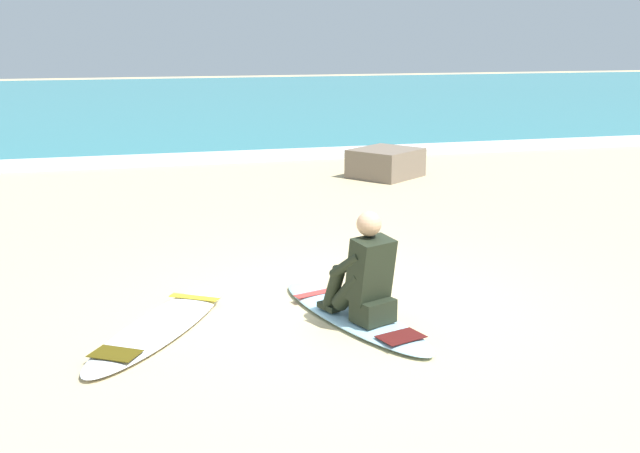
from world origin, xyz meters
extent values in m
plane|color=#CCB584|center=(0.00, 0.00, 0.00)|extent=(80.00, 80.00, 0.00)
cube|color=teal|center=(0.00, 22.41, 0.05)|extent=(80.00, 28.00, 0.10)
cube|color=white|center=(0.00, 8.71, 0.06)|extent=(80.00, 0.90, 0.11)
ellipsoid|color=#9ED1E5|center=(-0.03, -0.33, 0.04)|extent=(1.12, 2.18, 0.07)
cube|color=red|center=(-0.21, 0.24, 0.07)|extent=(0.49, 0.24, 0.01)
cube|color=#4A1311|center=(0.17, -0.98, 0.07)|extent=(0.42, 0.34, 0.01)
cube|color=black|center=(0.05, -0.61, 0.18)|extent=(0.39, 0.36, 0.20)
cylinder|color=black|center=(-0.11, -0.48, 0.33)|extent=(0.29, 0.43, 0.43)
cylinder|color=black|center=(-0.20, -0.29, 0.30)|extent=(0.21, 0.29, 0.42)
cube|color=black|center=(-0.23, -0.23, 0.10)|extent=(0.18, 0.24, 0.05)
cylinder|color=black|center=(0.08, -0.40, 0.33)|extent=(0.29, 0.43, 0.43)
cylinder|color=black|center=(0.01, -0.21, 0.30)|extent=(0.21, 0.29, 0.42)
cube|color=black|center=(-0.01, -0.14, 0.10)|extent=(0.18, 0.24, 0.05)
cube|color=black|center=(0.04, -0.57, 0.53)|extent=(0.43, 0.40, 0.57)
sphere|color=tan|center=(0.03, -0.55, 0.92)|extent=(0.21, 0.21, 0.21)
cylinder|color=black|center=(-0.15, -0.49, 0.55)|extent=(0.23, 0.40, 0.31)
cylinder|color=black|center=(0.11, -0.38, 0.55)|extent=(0.23, 0.40, 0.31)
ellipsoid|color=silver|center=(-1.68, -0.13, 0.04)|extent=(1.63, 2.17, 0.07)
cube|color=gold|center=(-1.35, 0.40, 0.07)|extent=(0.46, 0.34, 0.01)
cube|color=#4C400C|center=(-2.06, -0.73, 0.07)|extent=(0.44, 0.40, 0.01)
cube|color=#756656|center=(2.57, 6.11, 0.25)|extent=(1.46, 1.44, 0.50)
camera|label=1|loc=(-1.95, -6.37, 2.44)|focal=42.85mm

